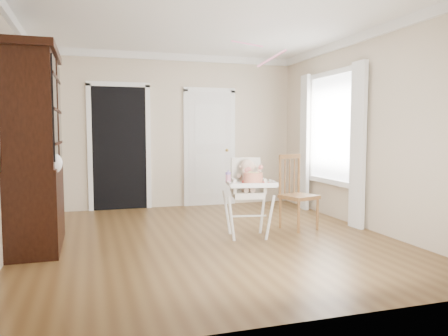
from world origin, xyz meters
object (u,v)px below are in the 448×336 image
object	(u,v)px
high_chair	(248,188)
china_cabinet	(35,149)
cake	(253,178)
sippy_cup	(228,177)
dining_chair	(297,194)

from	to	relation	value
high_chair	china_cabinet	world-z (taller)	china_cabinet
cake	china_cabinet	xyz separation A→B (m)	(-2.47, 0.49, 0.36)
cake	sippy_cup	size ratio (longest dim) A/B	1.80
china_cabinet	dining_chair	distance (m)	3.39
cake	china_cabinet	world-z (taller)	china_cabinet
cake	sippy_cup	distance (m)	0.32
high_chair	sippy_cup	world-z (taller)	high_chair
sippy_cup	high_chair	bearing A→B (deg)	11.49
high_chair	china_cabinet	xyz separation A→B (m)	(-2.50, 0.24, 0.50)
sippy_cup	dining_chair	world-z (taller)	dining_chair
cake	china_cabinet	distance (m)	2.54
sippy_cup	china_cabinet	xyz separation A→B (m)	(-2.22, 0.29, 0.35)
sippy_cup	china_cabinet	bearing A→B (deg)	172.46
china_cabinet	cake	bearing A→B (deg)	-11.30
high_chair	dining_chair	xyz separation A→B (m)	(0.82, 0.26, -0.16)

